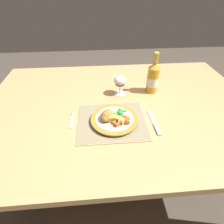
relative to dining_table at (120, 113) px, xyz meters
The scene contains 12 objects.
ground_plane 0.67m from the dining_table, ahead, with size 6.00×6.00×0.00m, color #4C4238.
dining_table is the anchor object (origin of this frame).
placemat 0.18m from the dining_table, 110.81° to the right, with size 0.34×0.30×0.01m.
dinner_plate 0.18m from the dining_table, 107.47° to the right, with size 0.24×0.24×0.02m.
breaded_croquettes 0.21m from the dining_table, 119.59° to the right, with size 0.09×0.10×0.05m.
green_beans_pile 0.17m from the dining_table, 99.83° to the right, with size 0.09×0.08×0.02m.
glazed_carrots 0.21m from the dining_table, 93.40° to the right, with size 0.09×0.08×0.02m.
fork 0.30m from the dining_table, 153.91° to the right, with size 0.02×0.12×0.01m.
table_knife 0.25m from the dining_table, 50.98° to the right, with size 0.02×0.20×0.01m.
wine_glass 0.19m from the dining_table, 84.70° to the left, with size 0.07×0.07×0.12m.
bottle 0.29m from the dining_table, 29.58° to the left, with size 0.07×0.07×0.25m.
roast_potatoes 0.22m from the dining_table, 103.36° to the right, with size 0.08×0.06×0.03m.
Camera 1 is at (-0.11, -0.81, 1.34)m, focal length 28.00 mm.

